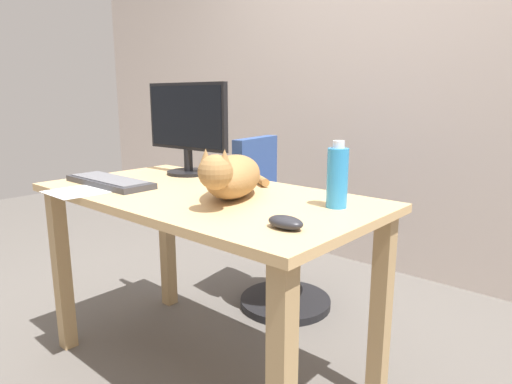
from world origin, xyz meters
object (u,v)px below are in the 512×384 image
office_chair (278,236)px  monitor (187,125)px  computer_mouse (286,222)px  water_bottle (337,177)px  cat (232,176)px  keyboard (110,181)px

office_chair → monitor: monitor is taller
computer_mouse → water_bottle: water_bottle is taller
office_chair → computer_mouse: office_chair is taller
monitor → cat: (0.51, -0.23, -0.15)m
keyboard → water_bottle: size_ratio=2.03×
keyboard → cat: cat is taller
keyboard → computer_mouse: bearing=-1.1°
office_chair → monitor: size_ratio=1.86×
monitor → keyboard: monitor is taller
monitor → computer_mouse: 0.98m
office_chair → computer_mouse: 1.15m
office_chair → computer_mouse: (0.69, -0.84, 0.39)m
computer_mouse → water_bottle: size_ratio=0.51×
office_chair → cat: bearing=-64.5°
monitor → cat: 0.57m
keyboard → computer_mouse: size_ratio=4.00×
computer_mouse → water_bottle: 0.31m
monitor → keyboard: 0.44m
keyboard → computer_mouse: (0.92, -0.02, 0.00)m
monitor → computer_mouse: (0.87, -0.40, -0.21)m
cat → monitor: bearing=155.7°
keyboard → office_chair: bearing=74.2°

